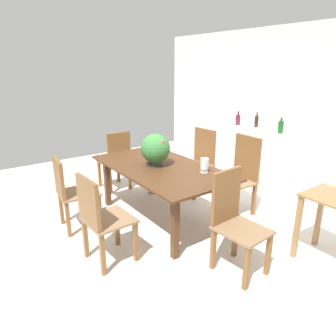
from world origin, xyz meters
The scene contains 18 objects.
ground_plane centered at (0.00, 0.00, 0.00)m, with size 7.04×7.04×0.00m, color silver.
back_wall centered at (0.00, 2.60, 1.30)m, with size 6.40×0.10×2.60m, color silver.
dining_table centered at (0.00, -0.06, 0.66)m, with size 1.93×1.06×0.74m.
chair_near_right centered at (0.44, -1.11, 0.54)m, with size 0.49×0.48×0.96m.
chair_foot_end centered at (1.27, -0.07, 0.56)m, with size 0.51×0.45×1.02m.
chair_far_right centered at (0.44, 0.98, 0.59)m, with size 0.50×0.43×1.07m.
chair_far_left centered at (-0.44, 0.99, 0.56)m, with size 0.50×0.50×1.02m.
chair_near_left centered at (-0.44, -1.10, 0.52)m, with size 0.49×0.50×0.93m.
chair_head_end centered at (-1.27, -0.06, 0.54)m, with size 0.48×0.43×0.98m.
flower_centerpiece centered at (-0.07, -0.09, 0.96)m, with size 0.37×0.37×0.41m.
crystal_vase_left centered at (0.50, 0.23, 0.84)m, with size 0.10×0.10×0.17m.
crystal_vase_center_near centered at (-0.53, 0.19, 0.86)m, with size 0.10×0.10×0.20m.
wine_glass centered at (-0.71, 0.23, 0.86)m, with size 0.06×0.06×0.16m.
kitchen_counter centered at (-0.32, 2.02, 0.48)m, with size 1.41×0.60×0.96m, color white.
wine_bottle_amber centered at (-0.29, 2.13, 1.06)m, with size 0.06×0.06×0.26m.
wine_bottle_green centered at (0.25, 2.03, 1.06)m, with size 0.08×0.08×0.25m.
wine_bottle_dark centered at (-0.63, 2.04, 1.05)m, with size 0.08×0.08×0.24m.
side_table centered at (1.81, 0.82, 0.55)m, with size 0.59×0.51×0.74m.
Camera 1 is at (3.09, -2.17, 1.96)m, focal length 33.00 mm.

